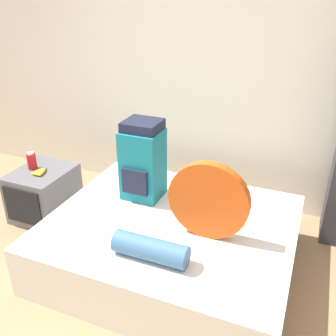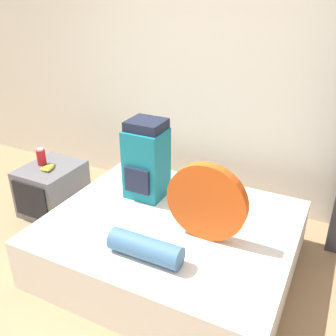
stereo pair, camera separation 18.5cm
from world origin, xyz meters
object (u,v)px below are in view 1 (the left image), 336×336
Objects in this scene: tent_bag at (209,201)px; television at (44,193)px; canister at (32,161)px; sleeping_roll at (150,249)px; backpack at (143,161)px.

television is (-1.74, 0.28, -0.47)m from tent_bag.
canister is at bearing 170.63° from television.
sleeping_roll is 0.87× the size of television.
backpack is 0.77m from tent_bag.
backpack is 1.14× the size of television.
backpack is 1.17m from television.
tent_bag reaches higher than canister.
backpack reaches higher than television.
canister is at bearing 170.85° from tent_bag.
television is 3.54× the size of canister.
tent_bag is 1.87m from canister.
tent_bag is at bearing -9.14° from television.
sleeping_roll is (0.41, -0.75, -0.25)m from backpack.
sleeping_roll is at bearing -24.77° from television.
tent_bag is 1.13× the size of sleeping_roll.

